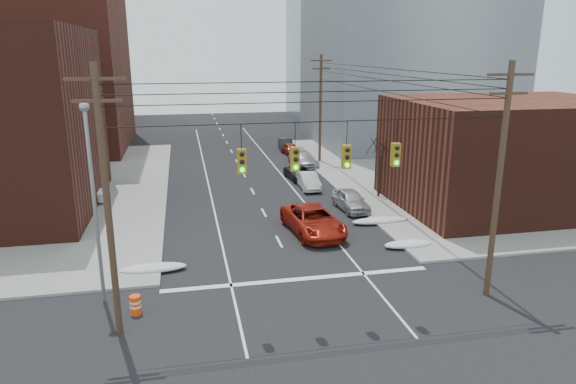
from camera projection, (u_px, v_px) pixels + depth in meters
name	position (u px, v px, depth m)	size (l,w,h in m)	color
ground	(335.00, 348.00, 20.33)	(160.00, 160.00, 0.00)	black
sidewalk_ne	(517.00, 168.00, 51.05)	(40.00, 40.00, 0.15)	gray
building_brick_tall	(6.00, 17.00, 56.94)	(24.00, 20.00, 30.00)	maroon
building_brick_far	(52.00, 85.00, 83.49)	(22.00, 18.00, 12.00)	#451D14
building_office	(406.00, 41.00, 62.80)	(22.00, 20.00, 25.00)	gray
building_glass	(353.00, 53.00, 88.13)	(20.00, 18.00, 22.00)	gray
building_storefront	(508.00, 154.00, 37.87)	(16.00, 12.00, 8.00)	#451D14
utility_pole_left	(107.00, 200.00, 19.96)	(2.20, 0.28, 11.00)	#473323
utility_pole_right	(499.00, 179.00, 23.27)	(2.20, 0.28, 11.00)	#473323
utility_pole_far	(320.00, 107.00, 52.52)	(2.20, 0.28, 11.00)	#473323
traffic_signals	(321.00, 156.00, 21.23)	(17.00, 0.42, 2.02)	black
street_light	(93.00, 188.00, 22.66)	(0.44, 0.44, 9.32)	gray
bare_tree	(379.00, 170.00, 40.45)	(2.09, 2.20, 4.93)	black
snow_nw	(153.00, 268.00, 27.32)	(3.50, 1.08, 0.42)	silver
snow_ne	(408.00, 244.00, 30.68)	(3.00, 1.08, 0.42)	silver
snow_east_far	(380.00, 221.00, 34.92)	(4.00, 1.08, 0.42)	silver
red_pickup	(313.00, 220.00, 32.91)	(2.86, 6.19, 1.72)	maroon
parked_car_a	(351.00, 200.00, 37.79)	(1.77, 4.39, 1.50)	#B5B5BA
parked_car_b	(309.00, 181.00, 43.61)	(1.44, 4.14, 1.36)	silver
parked_car_c	(300.00, 173.00, 46.68)	(2.04, 4.42, 1.23)	black
parked_car_d	(303.00, 159.00, 52.16)	(2.08, 5.12, 1.49)	#B4B4B9
parked_car_e	(291.00, 149.00, 57.78)	(1.50, 3.74, 1.27)	maroon
parked_car_f	(286.00, 145.00, 60.29)	(1.45, 4.16, 1.37)	black
lot_car_a	(78.00, 194.00, 38.85)	(1.53, 4.38, 1.44)	silver
lot_car_b	(73.00, 176.00, 44.74)	(2.05, 4.44, 1.23)	silver
lot_car_c	(26.00, 188.00, 40.42)	(2.17, 5.33, 1.55)	black
construction_barrel	(136.00, 305.00, 22.87)	(0.67, 0.67, 0.88)	#FF450D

